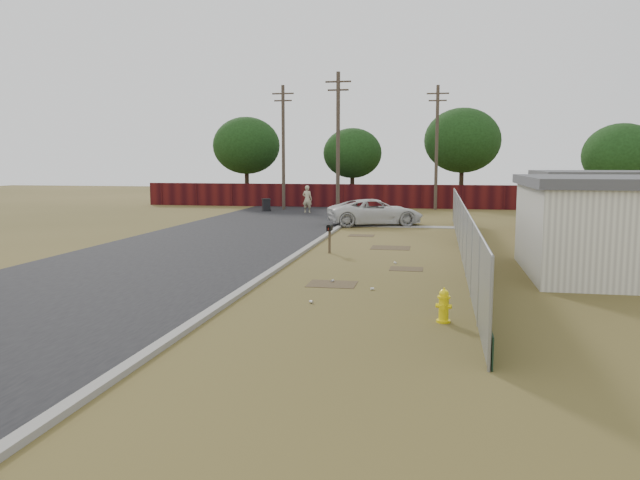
% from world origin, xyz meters
% --- Properties ---
extents(ground, '(120.00, 120.00, 0.00)m').
position_xyz_m(ground, '(0.00, 0.00, 0.00)').
color(ground, brown).
rests_on(ground, ground).
extents(street, '(15.10, 60.00, 0.12)m').
position_xyz_m(street, '(-6.76, 8.05, 0.02)').
color(street, black).
rests_on(street, ground).
extents(chainlink_fence, '(0.10, 27.06, 2.02)m').
position_xyz_m(chainlink_fence, '(3.12, 1.03, 0.80)').
color(chainlink_fence, gray).
rests_on(chainlink_fence, ground).
extents(privacy_fence, '(30.00, 0.12, 1.80)m').
position_xyz_m(privacy_fence, '(-6.00, 25.00, 0.90)').
color(privacy_fence, '#490F10').
rests_on(privacy_fence, ground).
extents(utility_poles, '(12.60, 8.24, 9.00)m').
position_xyz_m(utility_poles, '(-3.67, 20.67, 4.69)').
color(utility_poles, brown).
rests_on(utility_poles, ground).
extents(houses, '(9.30, 17.24, 3.10)m').
position_xyz_m(houses, '(9.70, 3.13, 1.56)').
color(houses, white).
rests_on(houses, ground).
extents(horizon_trees, '(33.32, 31.94, 7.78)m').
position_xyz_m(horizon_trees, '(0.84, 23.56, 4.63)').
color(horizon_trees, '#312116').
rests_on(horizon_trees, ground).
extents(fire_hydrant, '(0.37, 0.38, 0.79)m').
position_xyz_m(fire_hydrant, '(2.36, -8.80, 0.37)').
color(fire_hydrant, yellow).
rests_on(fire_hydrant, ground).
extents(mailbox, '(0.18, 0.49, 1.14)m').
position_xyz_m(mailbox, '(-1.94, 1.11, 0.90)').
color(mailbox, brown).
rests_on(mailbox, ground).
extents(pickup_truck, '(5.79, 4.09, 1.47)m').
position_xyz_m(pickup_truck, '(-1.24, 12.05, 0.73)').
color(pickup_truck, silver).
rests_on(pickup_truck, ground).
extents(pedestrian, '(0.76, 0.57, 1.91)m').
position_xyz_m(pedestrian, '(-6.70, 19.50, 0.95)').
color(pedestrian, '#BFB58C').
rests_on(pedestrian, ground).
extents(trash_bin, '(0.79, 0.77, 0.90)m').
position_xyz_m(trash_bin, '(-9.89, 20.38, 0.46)').
color(trash_bin, black).
rests_on(trash_bin, ground).
extents(scattered_litter, '(1.78, 6.67, 0.07)m').
position_xyz_m(scattered_litter, '(-0.14, -4.70, 0.04)').
color(scattered_litter, silver).
rests_on(scattered_litter, ground).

